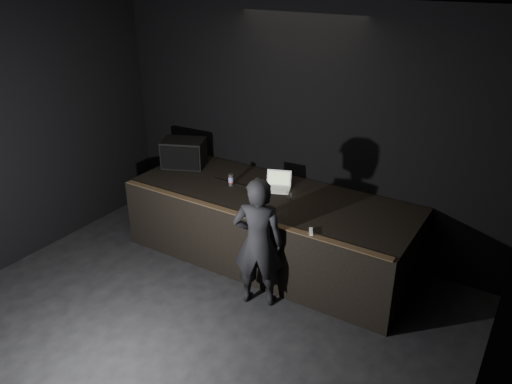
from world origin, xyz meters
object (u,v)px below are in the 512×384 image
object	(u,v)px
beer_can	(231,180)
person	(258,243)
laptop	(278,184)
stage_riser	(270,227)
stage_monitor	(184,153)

from	to	relation	value
beer_can	person	xyz separation A→B (m)	(1.03, -0.92, -0.24)
laptop	person	distance (m)	1.27
stage_riser	beer_can	bearing A→B (deg)	-177.71
stage_riser	person	size ratio (longest dim) A/B	2.36
stage_riser	laptop	bearing A→B (deg)	92.80
stage_monitor	beer_can	xyz separation A→B (m)	(1.03, -0.22, -0.13)
stage_monitor	beer_can	bearing A→B (deg)	-35.37
stage_monitor	laptop	size ratio (longest dim) A/B	1.75
beer_can	person	bearing A→B (deg)	-41.91
stage_riser	beer_can	distance (m)	0.86
stage_riser	beer_can	world-z (taller)	beer_can
stage_monitor	person	bearing A→B (deg)	-52.29
beer_can	laptop	bearing A→B (deg)	22.59
person	beer_can	bearing A→B (deg)	-63.92
stage_monitor	person	size ratio (longest dim) A/B	0.45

